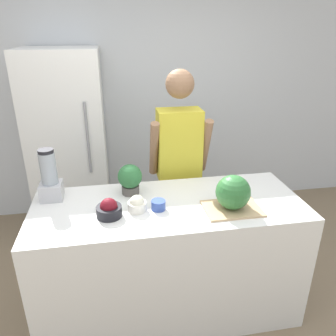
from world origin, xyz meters
TOP-DOWN VIEW (x-y plane):
  - wall_back at (0.00, 2.08)m, footprint 8.00×0.06m
  - counter_island at (0.00, 0.38)m, footprint 1.87×0.75m
  - refrigerator at (-0.79, 1.68)m, footprint 0.72×0.74m
  - person at (0.19, 0.96)m, footprint 0.50×0.27m
  - cutting_board at (0.40, 0.23)m, footprint 0.37×0.27m
  - watermelon at (0.40, 0.23)m, footprint 0.23×0.23m
  - bowl_cherries at (-0.41, 0.28)m, footprint 0.16×0.16m
  - bowl_cream at (-0.22, 0.32)m, footprint 0.12×0.12m
  - bowl_small_blue at (-0.08, 0.31)m, footprint 0.09×0.09m
  - blender at (-0.80, 0.59)m, footprint 0.15×0.15m
  - potted_plant at (-0.25, 0.57)m, footprint 0.17×0.17m

SIDE VIEW (x-z plane):
  - counter_island at x=0.00m, z-range 0.00..0.92m
  - person at x=0.19m, z-range 0.04..1.79m
  - cutting_board at x=0.40m, z-range 0.92..0.93m
  - refrigerator at x=-0.79m, z-range 0.00..1.87m
  - bowl_small_blue at x=-0.08m, z-range 0.92..0.99m
  - bowl_cream at x=-0.22m, z-range 0.91..1.02m
  - bowl_cherries at x=-0.41m, z-range 0.91..1.03m
  - potted_plant at x=-0.25m, z-range 0.93..1.15m
  - watermelon at x=0.40m, z-range 0.93..1.16m
  - blender at x=-0.80m, z-range 0.89..1.26m
  - wall_back at x=0.00m, z-range 0.00..2.60m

